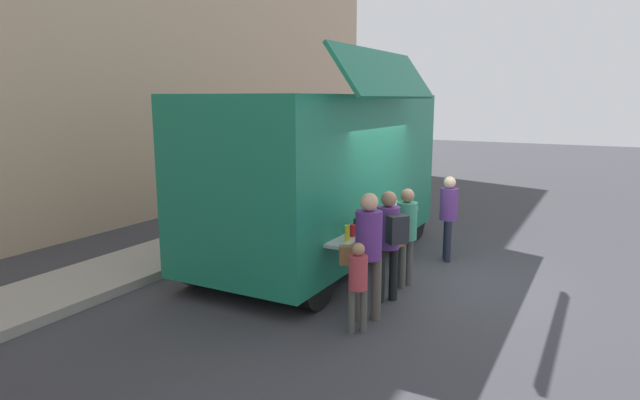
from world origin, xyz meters
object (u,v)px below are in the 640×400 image
Objects in this scene: food_truck_main at (323,172)px; child_near_queue at (358,280)px; trash_bin at (312,195)px; customer_rear_waiting at (367,246)px; customer_extra_browsing at (449,211)px; customer_mid_with_backpack at (389,235)px; customer_front_ordering at (406,229)px.

food_truck_main is 4.87× the size of child_near_queue.
child_near_queue is (-6.41, -4.25, 0.28)m from trash_bin.
customer_extra_browsing is (3.24, -0.22, -0.10)m from customer_rear_waiting.
trash_bin is 5.21m from customer_extra_browsing.
customer_mid_with_backpack is (-5.22, -4.21, 0.58)m from trash_bin.
food_truck_main reaches higher than customer_extra_browsing.
trash_bin is 0.52× the size of customer_mid_with_backpack.
food_truck_main is at bearing 4.37° from customer_extra_browsing.
customer_rear_waiting is at bearing -144.96° from trash_bin.
customer_mid_with_backpack is (-1.47, -1.89, -0.64)m from food_truck_main.
customer_extra_browsing is (1.03, -2.09, -0.71)m from food_truck_main.
customer_rear_waiting is (-2.22, -1.87, -0.61)m from food_truck_main.
customer_mid_with_backpack is at bearing -31.40° from customer_rear_waiting.
customer_rear_waiting is at bearing -140.17° from food_truck_main.
food_truck_main is 2.13m from customer_front_ordering.
child_near_queue is at bearing 103.01° from customer_front_ordering.
customer_front_ordering reaches higher than trash_bin.
trash_bin is 0.55× the size of customer_front_ordering.
customer_mid_with_backpack is 1.39× the size of child_near_queue.
child_near_queue is at bearing 130.58° from customer_mid_with_backpack.
customer_mid_with_backpack reaches higher than child_near_queue.
trash_bin is 7.70m from child_near_queue.
child_near_queue is (-2.66, -1.93, -0.94)m from food_truck_main.
food_truck_main is 4.58m from trash_bin.
food_truck_main reaches higher than customer_mid_with_backpack.
food_truck_main is 3.42m from child_near_queue.
child_near_queue is at bearing -146.42° from trash_bin.
food_truck_main reaches higher than customer_front_ordering.
customer_front_ordering is (-0.71, -1.88, -0.71)m from food_truck_main.
trash_bin is 6.73m from customer_mid_with_backpack.
food_truck_main is 2.96m from customer_rear_waiting.
customer_extra_browsing is at bearing -64.10° from food_truck_main.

